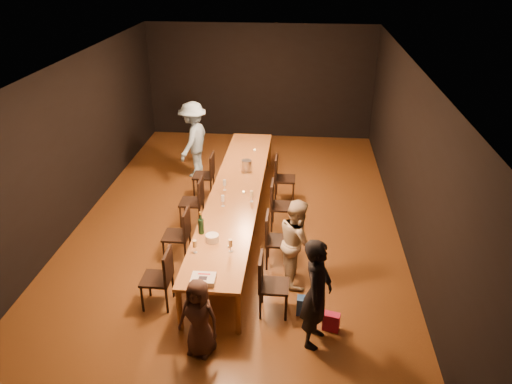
# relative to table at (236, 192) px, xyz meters

# --- Properties ---
(ground) EXTENTS (10.00, 10.00, 0.00)m
(ground) POSITION_rel_table_xyz_m (0.00, 0.00, -0.70)
(ground) COLOR #4F2B13
(ground) RESTS_ON ground
(room_shell) EXTENTS (6.04, 10.04, 3.02)m
(room_shell) POSITION_rel_table_xyz_m (0.00, 0.00, 1.38)
(room_shell) COLOR black
(room_shell) RESTS_ON ground
(table) EXTENTS (0.90, 6.00, 0.75)m
(table) POSITION_rel_table_xyz_m (0.00, 0.00, 0.00)
(table) COLOR brown
(table) RESTS_ON ground
(chair_right_0) EXTENTS (0.42, 0.42, 0.93)m
(chair_right_0) POSITION_rel_table_xyz_m (0.85, -2.40, -0.24)
(chair_right_0) COLOR black
(chair_right_0) RESTS_ON ground
(chair_right_1) EXTENTS (0.42, 0.42, 0.93)m
(chair_right_1) POSITION_rel_table_xyz_m (0.85, -1.20, -0.24)
(chair_right_1) COLOR black
(chair_right_1) RESTS_ON ground
(chair_right_2) EXTENTS (0.42, 0.42, 0.93)m
(chair_right_2) POSITION_rel_table_xyz_m (0.85, 0.00, -0.24)
(chair_right_2) COLOR black
(chair_right_2) RESTS_ON ground
(chair_right_3) EXTENTS (0.42, 0.42, 0.93)m
(chair_right_3) POSITION_rel_table_xyz_m (0.85, 1.20, -0.24)
(chair_right_3) COLOR black
(chair_right_3) RESTS_ON ground
(chair_left_0) EXTENTS (0.42, 0.42, 0.93)m
(chair_left_0) POSITION_rel_table_xyz_m (-0.85, -2.40, -0.24)
(chair_left_0) COLOR black
(chair_left_0) RESTS_ON ground
(chair_left_1) EXTENTS (0.42, 0.42, 0.93)m
(chair_left_1) POSITION_rel_table_xyz_m (-0.85, -1.20, -0.24)
(chair_left_1) COLOR black
(chair_left_1) RESTS_ON ground
(chair_left_2) EXTENTS (0.42, 0.42, 0.93)m
(chair_left_2) POSITION_rel_table_xyz_m (-0.85, 0.00, -0.24)
(chair_left_2) COLOR black
(chair_left_2) RESTS_ON ground
(chair_left_3) EXTENTS (0.42, 0.42, 0.93)m
(chair_left_3) POSITION_rel_table_xyz_m (-0.85, 1.20, -0.24)
(chair_left_3) COLOR black
(chair_left_3) RESTS_ON ground
(woman_birthday) EXTENTS (0.51, 0.65, 1.56)m
(woman_birthday) POSITION_rel_table_xyz_m (1.42, -2.94, 0.08)
(woman_birthday) COLOR black
(woman_birthday) RESTS_ON ground
(woman_tan) EXTENTS (0.68, 0.79, 1.41)m
(woman_tan) POSITION_rel_table_xyz_m (1.15, -1.61, 0.01)
(woman_tan) COLOR beige
(woman_tan) RESTS_ON ground
(man_blue) EXTENTS (0.85, 1.22, 1.72)m
(man_blue) POSITION_rel_table_xyz_m (-1.26, 2.21, 0.16)
(man_blue) COLOR #86AECF
(man_blue) RESTS_ON ground
(child) EXTENTS (0.61, 0.48, 1.10)m
(child) POSITION_rel_table_xyz_m (-0.05, -3.28, -0.15)
(child) COLOR #3A2620
(child) RESTS_ON ground
(gift_bag_red) EXTENTS (0.25, 0.17, 0.27)m
(gift_bag_red) POSITION_rel_table_xyz_m (1.66, -2.71, -0.57)
(gift_bag_red) COLOR #BF1C4B
(gift_bag_red) RESTS_ON ground
(gift_bag_blue) EXTENTS (0.23, 0.16, 0.28)m
(gift_bag_blue) POSITION_rel_table_xyz_m (1.29, -2.41, -0.56)
(gift_bag_blue) COLOR #244E9E
(gift_bag_blue) RESTS_ON ground
(birthday_cake) EXTENTS (0.33, 0.27, 0.08)m
(birthday_cake) POSITION_rel_table_xyz_m (-0.07, -2.79, 0.09)
(birthday_cake) COLOR white
(birthday_cake) RESTS_ON table
(plate_stack) EXTENTS (0.24, 0.24, 0.11)m
(plate_stack) POSITION_rel_table_xyz_m (-0.13, -1.79, 0.11)
(plate_stack) COLOR white
(plate_stack) RESTS_ON table
(champagne_bottle) EXTENTS (0.10, 0.10, 0.38)m
(champagne_bottle) POSITION_rel_table_xyz_m (-0.34, -1.57, 0.24)
(champagne_bottle) COLOR black
(champagne_bottle) RESTS_ON table
(ice_bucket) EXTENTS (0.21, 0.21, 0.22)m
(ice_bucket) POSITION_rel_table_xyz_m (0.09, 0.88, 0.16)
(ice_bucket) COLOR #ACACB1
(ice_bucket) RESTS_ON table
(wineglass_0) EXTENTS (0.06, 0.06, 0.21)m
(wineglass_0) POSITION_rel_table_xyz_m (-0.32, -2.11, 0.15)
(wineglass_0) COLOR beige
(wineglass_0) RESTS_ON table
(wineglass_1) EXTENTS (0.06, 0.06, 0.21)m
(wineglass_1) POSITION_rel_table_xyz_m (0.19, -2.04, 0.15)
(wineglass_1) COLOR beige
(wineglass_1) RESTS_ON table
(wineglass_2) EXTENTS (0.06, 0.06, 0.21)m
(wineglass_2) POSITION_rel_table_xyz_m (-0.14, -0.65, 0.15)
(wineglass_2) COLOR silver
(wineglass_2) RESTS_ON table
(wineglass_3) EXTENTS (0.06, 0.06, 0.21)m
(wineglass_3) POSITION_rel_table_xyz_m (0.33, -0.43, 0.15)
(wineglass_3) COLOR beige
(wineglass_3) RESTS_ON table
(wineglass_4) EXTENTS (0.06, 0.06, 0.21)m
(wineglass_4) POSITION_rel_table_xyz_m (-0.21, -0.04, 0.15)
(wineglass_4) COLOR silver
(wineglass_4) RESTS_ON table
(wineglass_5) EXTENTS (0.06, 0.06, 0.21)m
(wineglass_5) POSITION_rel_table_xyz_m (0.15, 0.91, 0.15)
(wineglass_5) COLOR silver
(wineglass_5) RESTS_ON table
(tealight_near) EXTENTS (0.05, 0.05, 0.03)m
(tealight_near) POSITION_rel_table_xyz_m (0.15, -1.93, 0.06)
(tealight_near) COLOR #B2B7B2
(tealight_near) RESTS_ON table
(tealight_mid) EXTENTS (0.05, 0.05, 0.03)m
(tealight_mid) POSITION_rel_table_xyz_m (0.15, -0.13, 0.06)
(tealight_mid) COLOR #B2B7B2
(tealight_mid) RESTS_ON table
(tealight_far) EXTENTS (0.05, 0.05, 0.03)m
(tealight_far) POSITION_rel_table_xyz_m (0.15, 1.93, 0.06)
(tealight_far) COLOR #B2B7B2
(tealight_far) RESTS_ON table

